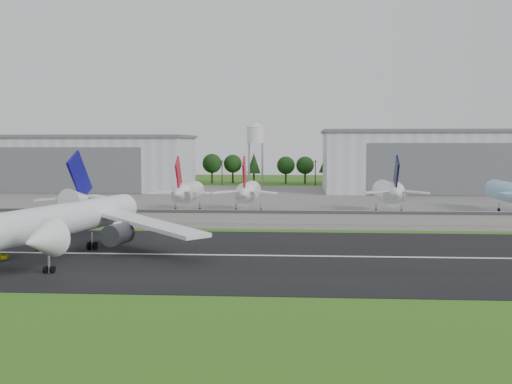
# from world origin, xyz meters

# --- Properties ---
(ground) EXTENTS (600.00, 600.00, 0.00)m
(ground) POSITION_xyz_m (0.00, 0.00, 0.00)
(ground) COLOR #325915
(ground) RESTS_ON ground
(runway) EXTENTS (320.00, 60.00, 0.10)m
(runway) POSITION_xyz_m (0.00, 10.00, 0.05)
(runway) COLOR black
(runway) RESTS_ON ground
(runway_centerline) EXTENTS (220.00, 1.00, 0.02)m
(runway_centerline) POSITION_xyz_m (0.00, 10.00, 0.11)
(runway_centerline) COLOR white
(runway_centerline) RESTS_ON runway
(apron) EXTENTS (320.00, 150.00, 0.10)m
(apron) POSITION_xyz_m (0.00, 120.00, 0.05)
(apron) COLOR slate
(apron) RESTS_ON ground
(blast_fence) EXTENTS (240.00, 0.61, 3.50)m
(blast_fence) POSITION_xyz_m (0.00, 54.99, 1.81)
(blast_fence) COLOR gray
(blast_fence) RESTS_ON ground
(hangar_west) EXTENTS (97.00, 44.00, 23.20)m
(hangar_west) POSITION_xyz_m (-80.00, 164.92, 11.63)
(hangar_west) COLOR silver
(hangar_west) RESTS_ON ground
(hangar_east) EXTENTS (102.00, 47.00, 25.20)m
(hangar_east) POSITION_xyz_m (75.00, 164.92, 12.63)
(hangar_east) COLOR silver
(hangar_east) RESTS_ON ground
(water_tower) EXTENTS (8.40, 8.40, 29.40)m
(water_tower) POSITION_xyz_m (-5.00, 185.00, 24.55)
(water_tower) COLOR #99999E
(water_tower) RESTS_ON ground
(utility_poles) EXTENTS (230.00, 3.00, 12.00)m
(utility_poles) POSITION_xyz_m (0.00, 200.00, 0.00)
(utility_poles) COLOR black
(utility_poles) RESTS_ON ground
(treeline) EXTENTS (320.00, 16.00, 22.00)m
(treeline) POSITION_xyz_m (0.00, 215.00, 0.00)
(treeline) COLOR black
(treeline) RESTS_ON ground
(main_airliner) EXTENTS (55.78, 58.74, 18.17)m
(main_airliner) POSITION_xyz_m (-27.11, 9.57, 4.89)
(main_airliner) COLOR white
(main_airliner) RESTS_ON runway
(parked_jet_red_a) EXTENTS (7.36, 31.29, 16.47)m
(parked_jet_red_a) POSITION_xyz_m (-16.96, 76.53, 5.98)
(parked_jet_red_a) COLOR white
(parked_jet_red_a) RESTS_ON ground
(parked_jet_red_b) EXTENTS (7.36, 31.29, 16.56)m
(parked_jet_red_b) POSITION_xyz_m (0.36, 76.54, 6.06)
(parked_jet_red_b) COLOR white
(parked_jet_red_b) RESTS_ON ground
(parked_jet_navy) EXTENTS (7.36, 31.29, 16.80)m
(parked_jet_navy) POSITION_xyz_m (39.48, 76.58, 6.28)
(parked_jet_navy) COLOR white
(parked_jet_navy) RESTS_ON ground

